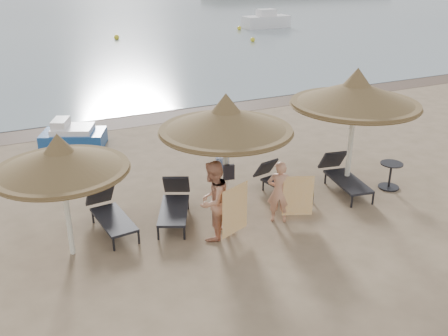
# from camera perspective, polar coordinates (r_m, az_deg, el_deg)

# --- Properties ---
(ground) EXTENTS (160.00, 160.00, 0.00)m
(ground) POSITION_cam_1_polar(r_m,az_deg,el_deg) (10.84, 1.88, -8.46)
(ground) COLOR #90785C
(ground) RESTS_ON ground
(wet_sand_strip) EXTENTS (200.00, 1.60, 0.01)m
(wet_sand_strip) POSITION_cam_1_polar(r_m,az_deg,el_deg) (18.96, -11.35, 5.22)
(wet_sand_strip) COLOR brown
(wet_sand_strip) RESTS_ON ground
(palapa_left) EXTENTS (2.64, 2.64, 2.62)m
(palapa_left) POSITION_cam_1_polar(r_m,az_deg,el_deg) (10.01, -18.22, 0.88)
(palapa_left) COLOR silver
(palapa_left) RESTS_ON ground
(palapa_center) EXTENTS (3.00, 3.00, 2.97)m
(palapa_center) POSITION_cam_1_polar(r_m,az_deg,el_deg) (10.93, 0.21, 5.48)
(palapa_center) COLOR silver
(palapa_center) RESTS_ON ground
(palapa_right) EXTENTS (3.22, 3.22, 3.19)m
(palapa_right) POSITION_cam_1_polar(r_m,az_deg,el_deg) (12.81, 14.81, 8.18)
(palapa_right) COLOR silver
(palapa_right) RESTS_ON ground
(lounger_far_left) EXTENTS (0.79, 1.90, 0.83)m
(lounger_far_left) POSITION_cam_1_polar(r_m,az_deg,el_deg) (11.51, -12.95, -4.97)
(lounger_far_left) COLOR black
(lounger_far_left) RESTS_ON ground
(lounger_near_left) EXTENTS (1.35, 1.96, 0.84)m
(lounger_near_left) POSITION_cam_1_polar(r_m,az_deg,el_deg) (11.69, -5.66, -3.97)
(lounger_near_left) COLOR black
(lounger_near_left) RESTS_ON ground
(lounger_near_right) EXTENTS (0.89, 1.78, 0.76)m
(lounger_near_right) POSITION_cam_1_polar(r_m,az_deg,el_deg) (12.92, 6.44, -1.43)
(lounger_near_right) COLOR black
(lounger_near_right) RESTS_ON ground
(lounger_far_right) EXTENTS (0.98, 2.01, 0.86)m
(lounger_far_right) POSITION_cam_1_polar(r_m,az_deg,el_deg) (13.42, 13.46, -0.79)
(lounger_far_right) COLOR black
(lounger_far_right) RESTS_ON ground
(side_table) EXTENTS (0.58, 0.58, 0.70)m
(side_table) POSITION_cam_1_polar(r_m,az_deg,el_deg) (13.82, 18.44, -0.90)
(side_table) COLOR black
(side_table) RESTS_ON ground
(person_left) EXTENTS (1.13, 1.05, 2.06)m
(person_left) POSITION_cam_1_polar(r_m,az_deg,el_deg) (10.52, -1.28, -3.08)
(person_left) COLOR tan
(person_left) RESTS_ON ground
(person_right) EXTENTS (0.95, 0.85, 1.73)m
(person_right) POSITION_cam_1_polar(r_m,az_deg,el_deg) (11.33, 6.35, -2.16)
(person_right) COLOR tan
(person_right) RESTS_ON ground
(towel_left) EXTENTS (0.74, 0.31, 1.10)m
(towel_left) POSITION_cam_1_polar(r_m,az_deg,el_deg) (10.50, 1.27, -4.81)
(towel_left) COLOR orange
(towel_left) RESTS_ON ground
(towel_right) EXTENTS (0.65, 0.29, 0.98)m
(towel_right) POSITION_cam_1_polar(r_m,az_deg,el_deg) (11.40, 8.46, -3.17)
(towel_right) COLOR orange
(towel_right) RESTS_ON ground
(bag_patterned) EXTENTS (0.31, 0.17, 0.38)m
(bag_patterned) POSITION_cam_1_polar(r_m,az_deg,el_deg) (11.47, -0.19, 0.37)
(bag_patterned) COLOR white
(bag_patterned) RESTS_ON ground
(bag_dark) EXTENTS (0.26, 0.13, 0.35)m
(bag_dark) POSITION_cam_1_polar(r_m,az_deg,el_deg) (11.21, 0.56, -0.48)
(bag_dark) COLOR black
(bag_dark) RESTS_ON ground
(pedal_boat) EXTENTS (2.25, 1.84, 0.91)m
(pedal_boat) POSITION_cam_1_polar(r_m,az_deg,el_deg) (16.77, -16.91, 3.50)
(pedal_boat) COLOR #1A498E
(pedal_boat) RESTS_ON ground
(buoy_mid) EXTENTS (0.39, 0.39, 0.39)m
(buoy_mid) POSITION_cam_1_polar(r_m,az_deg,el_deg) (38.67, -12.18, 14.41)
(buoy_mid) COLOR yellow
(buoy_mid) RESTS_ON ground
(buoy_right) EXTENTS (0.34, 0.34, 0.34)m
(buoy_right) POSITION_cam_1_polar(r_m,az_deg,el_deg) (36.91, 3.29, 14.44)
(buoy_right) COLOR yellow
(buoy_right) RESTS_ON ground
(buoy_extra) EXTENTS (0.35, 0.35, 0.35)m
(buoy_extra) POSITION_cam_1_polar(r_m,az_deg,el_deg) (43.00, 1.75, 15.69)
(buoy_extra) COLOR yellow
(buoy_extra) RESTS_ON ground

